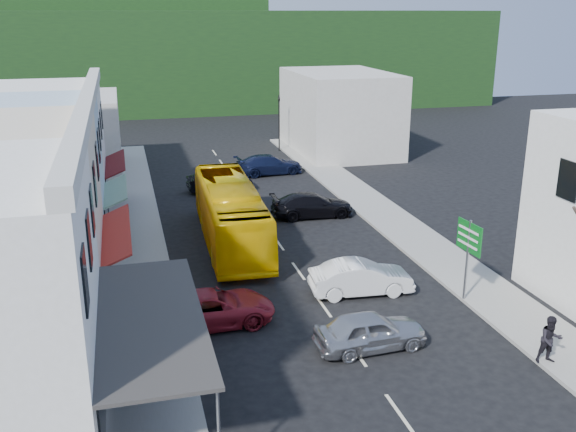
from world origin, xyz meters
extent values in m
plane|color=black|center=(0.00, 0.00, 0.00)|extent=(120.00, 120.00, 0.00)
cube|color=gray|center=(-7.50, 10.00, 0.07)|extent=(3.00, 52.00, 0.15)
cube|color=gray|center=(7.50, 10.00, 0.07)|extent=(3.00, 52.00, 0.15)
cube|color=#551112|center=(-8.40, -5.50, 3.05)|extent=(1.30, 7.65, 0.08)
cube|color=beige|center=(-12.50, 3.00, 4.00)|extent=(7.00, 8.00, 8.00)
cube|color=#A6271D|center=(-8.40, 3.00, 3.05)|extent=(1.30, 6.80, 0.08)
cube|color=#96AEC0|center=(-12.50, 10.00, 4.00)|extent=(7.00, 6.00, 8.00)
cube|color=#195926|center=(-8.40, 10.00, 3.05)|extent=(1.30, 5.10, 0.08)
cube|color=silver|center=(-12.50, 16.50, 4.00)|extent=(7.00, 7.00, 8.00)
cube|color=#551112|center=(-8.40, 16.50, 3.05)|extent=(1.30, 5.95, 0.08)
cube|color=#B7B2A8|center=(-12.00, 27.00, 3.00)|extent=(8.00, 10.00, 6.00)
cube|color=#B7B2A8|center=(11.00, 30.00, 3.50)|extent=(8.00, 12.00, 7.00)
cube|color=black|center=(0.00, 64.00, 6.00)|extent=(80.00, 24.00, 12.00)
cube|color=black|center=(-8.00, 70.00, 10.00)|extent=(40.00, 16.00, 8.00)
imported|color=#F9C103|center=(-2.49, 8.76, 1.55)|extent=(2.94, 11.69, 3.10)
imported|color=#B1B1B6|center=(0.60, -3.89, 0.70)|extent=(4.49, 2.04, 1.40)
imported|color=silver|center=(2.01, 0.81, 0.70)|extent=(4.52, 2.13, 1.40)
imported|color=maroon|center=(-4.87, -0.45, 0.70)|extent=(4.67, 2.07, 1.40)
imported|color=black|center=(3.14, 12.15, 0.70)|extent=(4.56, 1.99, 1.40)
imported|color=black|center=(-1.47, 19.35, 0.70)|extent=(4.49, 2.03, 1.40)
imported|color=black|center=(2.98, 23.19, 0.70)|extent=(4.67, 2.30, 1.40)
imported|color=black|center=(-7.90, 1.97, 1.00)|extent=(0.58, 0.70, 1.70)
imported|color=black|center=(6.30, -6.66, 1.00)|extent=(0.75, 0.53, 1.70)
camera|label=1|loc=(-7.79, -23.88, 12.17)|focal=40.00mm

